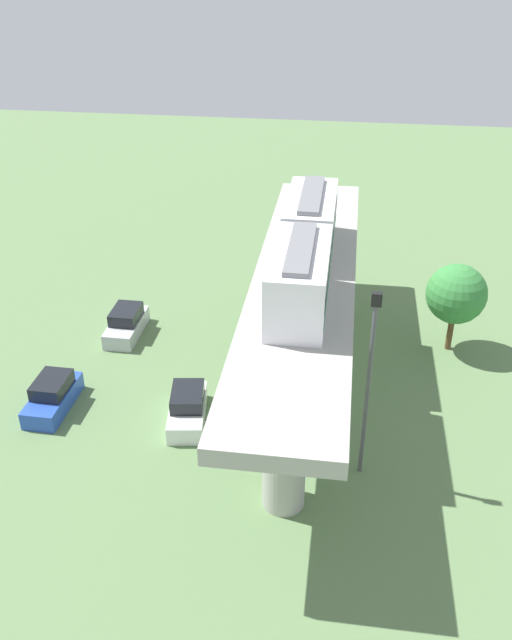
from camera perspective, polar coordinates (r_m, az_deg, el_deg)
The scene contains 8 objects.
ground_plane at distance 38.97m, azimuth 3.70°, elevation -5.46°, with size 120.00×120.00×0.00m, color #5B7A4C.
viaduct at distance 36.13m, azimuth 3.98°, elevation 1.43°, with size 5.20×28.00×7.01m.
train at distance 34.50m, azimuth 4.14°, elevation 5.94°, with size 2.64×13.55×3.24m.
parked_car_silver at distance 43.96m, azimuth -10.75°, elevation -0.32°, with size 1.82×4.21×1.76m.
parked_car_white at distance 36.19m, azimuth -5.72°, elevation -7.29°, with size 2.38×4.42×1.76m.
parked_car_blue at distance 38.42m, azimuth -16.58°, elevation -6.08°, with size 1.88×4.23×1.76m.
tree_near_viaduct at distance 41.93m, azimuth 16.36°, elevation 2.08°, with size 3.57×3.57×5.57m.
signal_post at distance 30.55m, azimuth 9.37°, elevation -4.88°, with size 0.44×0.28×9.61m.
Camera 1 is at (1.95, -31.63, 22.69)m, focal length 38.40 mm.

